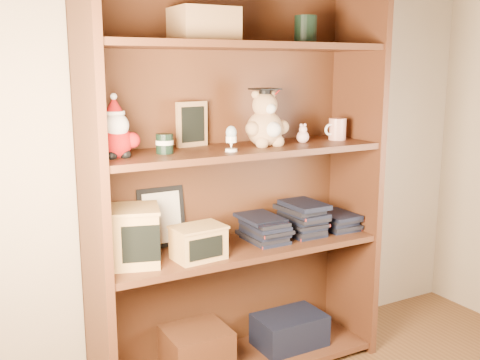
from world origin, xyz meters
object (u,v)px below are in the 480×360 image
object	(u,v)px
bookcase	(233,188)
treats_box	(132,236)
grad_teddy_bear	(266,123)
teacher_mug	(337,129)

from	to	relation	value
bookcase	treats_box	world-z (taller)	bookcase
grad_teddy_bear	teacher_mug	xyz separation A→B (m)	(0.36, 0.01, -0.04)
grad_teddy_bear	bookcase	bearing A→B (deg)	153.32
bookcase	grad_teddy_bear	world-z (taller)	bookcase
grad_teddy_bear	teacher_mug	size ratio (longest dim) A/B	2.24
grad_teddy_bear	teacher_mug	distance (m)	0.37
bookcase	treats_box	size ratio (longest dim) A/B	6.58
treats_box	grad_teddy_bear	bearing A→B (deg)	-0.63
treats_box	bookcase	bearing A→B (deg)	6.60
bookcase	treats_box	xyz separation A→B (m)	(-0.45, -0.05, -0.12)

